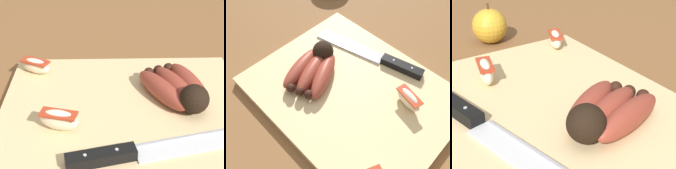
% 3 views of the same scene
% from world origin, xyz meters
% --- Properties ---
extents(ground_plane, '(6.00, 6.00, 0.00)m').
position_xyz_m(ground_plane, '(0.00, 0.00, 0.00)').
color(ground_plane, brown).
extents(cutting_board, '(0.43, 0.34, 0.02)m').
position_xyz_m(cutting_board, '(0.01, 0.02, 0.01)').
color(cutting_board, '#DBBC84').
rests_on(cutting_board, ground_plane).
extents(banana_bunch, '(0.13, 0.15, 0.05)m').
position_xyz_m(banana_bunch, '(0.10, 0.04, 0.04)').
color(banana_bunch, black).
rests_on(banana_bunch, cutting_board).
extents(chefs_knife, '(0.28, 0.09, 0.02)m').
position_xyz_m(chefs_knife, '(0.01, -0.10, 0.03)').
color(chefs_knife, silver).
rests_on(chefs_knife, cutting_board).
extents(apple_wedge_near, '(0.07, 0.04, 0.04)m').
position_xyz_m(apple_wedge_near, '(-0.10, -0.04, 0.04)').
color(apple_wedge_near, '#F4E5C1').
rests_on(apple_wedge_near, cutting_board).
extents(apple_wedge_middle, '(0.06, 0.05, 0.03)m').
position_xyz_m(apple_wedge_middle, '(-0.16, 0.13, 0.04)').
color(apple_wedge_middle, '#F4E5C1').
rests_on(apple_wedge_middle, cutting_board).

